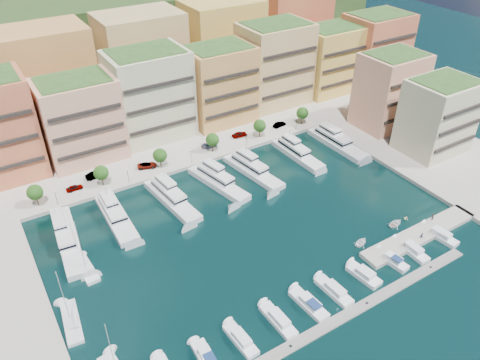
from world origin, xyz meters
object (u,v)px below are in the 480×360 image
(cruiser_9, at_px, (440,236))
(sailboat_1, at_px, (72,323))
(tender_2, at_px, (396,224))
(person_1, at_px, (432,217))
(tree_5, at_px, (302,113))
(tree_4, at_px, (260,126))
(car_1, at_px, (95,175))
(lamppost_1, at_px, (128,173))
(cruiser_1, at_px, (206,358))
(tree_2, at_px, (160,155))
(yacht_3, at_px, (217,180))
(cruiser_4, at_px, (309,304))
(cruiser_7, at_px, (392,261))
(cruiser_8, at_px, (412,250))
(yacht_4, at_px, (251,170))
(car_4, at_px, (240,134))
(tree_3, at_px, (212,140))
(cruiser_6, at_px, (364,275))
(tender_0, at_px, (361,242))
(car_0, at_px, (74,188))
(yacht_5, at_px, (296,152))
(yacht_1, at_px, (115,215))
(lamppost_2, at_px, (191,154))
(sailboat_2, at_px, (87,270))
(tender_1, at_px, (392,224))
(tree_0, at_px, (35,192))
(cruiser_3, at_px, (278,320))
(tender_3, at_px, (406,218))
(yacht_6, at_px, (336,141))
(lamppost_4, at_px, (296,122))
(lamppost_0, at_px, (55,195))
(yacht_0, at_px, (67,237))
(yacht_2, at_px, (170,197))
(car_3, at_px, (209,145))
(car_2, at_px, (147,165))
(cruiser_5, at_px, (334,291))
(lamppost_3, at_px, (247,137))
(cruiser_2, at_px, (241,340))
(tree_1, at_px, (101,173))

(cruiser_9, distance_m, sailboat_1, 78.63)
(tender_2, distance_m, person_1, 8.45)
(tree_5, distance_m, sailboat_1, 91.37)
(tree_4, height_order, car_1, tree_4)
(lamppost_1, xyz_separation_m, cruiser_1, (-7.59, -55.80, -3.26))
(tree_2, bearing_deg, yacht_3, -55.47)
(tree_2, xyz_separation_m, cruiser_4, (4.36, -58.12, -4.17))
(cruiser_7, relative_size, cruiser_8, 0.90)
(yacht_4, xyz_separation_m, car_4, (7.00, 17.27, 0.72))
(tree_3, relative_size, lamppost_1, 1.35)
(tree_4, xyz_separation_m, cruiser_6, (-13.49, -58.08, -4.20))
(tender_0, xyz_separation_m, car_0, (-48.01, 52.04, 1.32))
(yacht_5, bearing_deg, yacht_4, -177.02)
(yacht_1, distance_m, tender_2, 65.14)
(lamppost_2, height_order, yacht_3, yacht_3)
(sailboat_2, height_order, tender_1, sailboat_2)
(tree_0, xyz_separation_m, cruiser_3, (29.26, -58.10, -4.20))
(tree_3, bearing_deg, tender_3, -64.15)
(tree_5, distance_m, yacht_6, 14.89)
(lamppost_4, xyz_separation_m, cruiser_8, (-11.57, -55.79, -3.28))
(lamppost_0, height_order, yacht_0, yacht_0)
(yacht_1, bearing_deg, cruiser_4, -63.60)
(lamppost_2, bearing_deg, yacht_2, -135.01)
(tree_3, distance_m, yacht_3, 15.65)
(cruiser_4, bearing_deg, sailboat_1, 153.46)
(car_3, bearing_deg, car_2, 101.87)
(car_1, distance_m, car_4, 43.65)
(tender_2, height_order, car_4, car_4)
(cruiser_1, bearing_deg, cruiser_5, 0.01)
(yacht_4, relative_size, tender_3, 14.13)
(tree_2, distance_m, lamppost_3, 26.12)
(cruiser_1, xyz_separation_m, tender_3, (57.66, 8.44, -0.18))
(yacht_0, bearing_deg, cruiser_7, -37.36)
(tree_4, height_order, cruiser_8, tree_4)
(car_0, height_order, car_2, car_2)
(lamppost_4, bearing_deg, yacht_4, -153.95)
(yacht_2, xyz_separation_m, yacht_3, (13.26, 0.30, 0.00))
(cruiser_1, relative_size, cruiser_2, 0.92)
(tree_0, xyz_separation_m, yacht_2, (28.22, -14.07, -3.53))
(yacht_2, xyz_separation_m, car_4, (30.83, 17.34, 0.60))
(tree_4, bearing_deg, car_0, 178.31)
(lamppost_1, xyz_separation_m, yacht_4, (30.05, -11.71, -2.73))
(lamppost_1, bearing_deg, yacht_1, -124.07)
(cruiser_4, xyz_separation_m, car_2, (-7.63, 59.96, 1.14))
(tender_0, height_order, car_0, car_0)
(tree_1, distance_m, yacht_1, 14.27)
(tree_0, bearing_deg, cruiser_3, -63.27)
(cruiser_3, bearing_deg, car_4, 64.11)
(tree_0, bearing_deg, tender_0, -41.40)
(yacht_2, bearing_deg, cruiser_4, -79.53)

